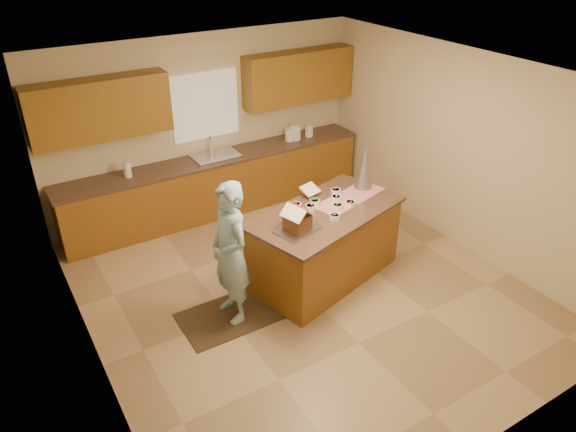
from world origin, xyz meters
The scene contains 28 objects.
floor centered at (0.00, 0.00, 0.00)m, with size 5.50×5.50×0.00m, color tan.
ceiling centered at (0.00, 0.00, 2.70)m, with size 5.50×5.50×0.00m, color silver.
wall_back centered at (0.00, 2.75, 1.35)m, with size 5.50×5.50×0.00m, color beige.
wall_front centered at (0.00, -2.75, 1.35)m, with size 5.50×5.50×0.00m, color beige.
wall_left centered at (-2.50, 0.00, 1.35)m, with size 5.50×5.50×0.00m, color beige.
wall_right centered at (2.50, 0.00, 1.35)m, with size 5.50×5.50×0.00m, color beige.
stone_accent centered at (-2.48, -0.80, 1.25)m, with size 2.50×2.50×0.00m, color gray.
window_curtain centered at (0.00, 2.72, 1.65)m, with size 1.05×0.03×1.00m, color white.
back_counter_base centered at (0.00, 2.45, 0.44)m, with size 4.80×0.60×0.88m, color brown.
back_counter_top centered at (0.00, 2.45, 0.90)m, with size 4.85×0.63×0.04m, color brown.
upper_cabinet_left centered at (-1.55, 2.57, 1.90)m, with size 1.85×0.35×0.80m, color #9F6A22.
upper_cabinet_right centered at (1.55, 2.57, 1.90)m, with size 1.85×0.35×0.80m, color #9F6A22.
sink centered at (0.00, 2.45, 0.89)m, with size 0.70×0.45×0.12m, color silver.
faucet centered at (0.00, 2.63, 1.06)m, with size 0.03×0.03×0.28m, color silver.
island_base centered at (0.39, 0.11, 0.47)m, with size 1.91×0.95×0.93m, color brown.
island_top centered at (0.39, 0.11, 0.95)m, with size 1.99×1.04×0.04m, color brown.
table_runner centered at (0.85, 0.23, 0.98)m, with size 1.06×0.38×0.01m, color red.
baking_tray centered at (-0.16, -0.10, 0.99)m, with size 0.49×0.36×0.03m, color silver.
cookbook centered at (0.44, 0.54, 1.07)m, with size 0.23×0.02×0.19m, color white.
tinsel_tree centered at (1.17, 0.37, 1.27)m, with size 0.23×0.23×0.58m, color silver.
rug centered at (-1.01, 0.02, 0.01)m, with size 1.16×0.75×0.01m, color black.
boy centered at (-0.96, 0.02, 0.86)m, with size 0.62×0.41×1.71m, color #8FB5CB.
canister_a centered at (1.31, 2.45, 1.02)m, with size 0.15×0.15×0.21m, color white.
canister_b centered at (1.43, 2.45, 1.04)m, with size 0.17×0.17×0.25m, color white.
canister_c centered at (1.69, 2.45, 1.02)m, with size 0.13×0.13×0.19m, color white.
paper_towel centered at (-1.35, 2.45, 1.03)m, with size 0.10×0.10×0.23m, color white.
gingerbread_house centered at (-0.16, -0.10, 1.11)m, with size 0.36×0.36×0.30m.
candy_bowls centered at (0.47, 0.21, 1.00)m, with size 0.77×0.67×0.06m.
Camera 1 is at (-3.01, -4.54, 4.12)m, focal length 33.49 mm.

